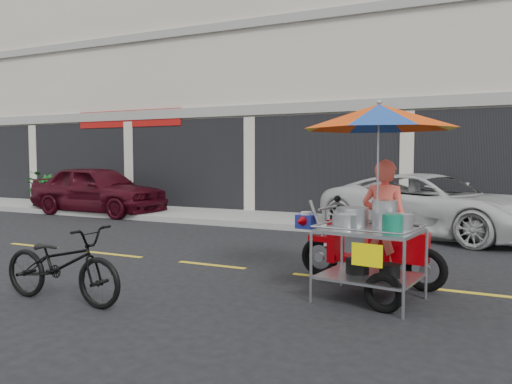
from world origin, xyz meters
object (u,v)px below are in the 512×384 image
at_px(maroon_sedan, 98,190).
at_px(near_bicycle, 62,264).
at_px(white_pickup, 432,205).
at_px(food_vendor_rig, 378,174).

bearing_deg(maroon_sedan, near_bicycle, -137.94).
xyz_separation_m(maroon_sedan, white_pickup, (9.56, 0.00, -0.06)).
bearing_deg(near_bicycle, food_vendor_rig, -59.50).
bearing_deg(white_pickup, near_bicycle, 176.95).
relative_size(white_pickup, food_vendor_rig, 2.03).
bearing_deg(food_vendor_rig, near_bicycle, -141.11).
xyz_separation_m(maroon_sedan, food_vendor_rig, (9.47, -5.26, 0.77)).
distance_m(maroon_sedan, food_vendor_rig, 10.85).
height_order(maroon_sedan, near_bicycle, maroon_sedan).
bearing_deg(near_bicycle, maroon_sedan, 40.07).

